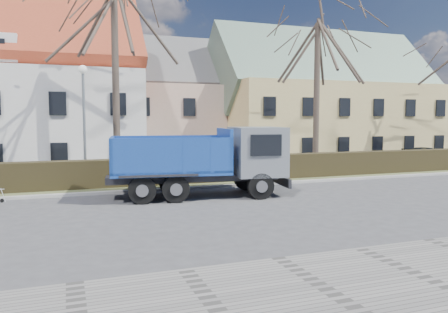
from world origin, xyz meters
name	(u,v)px	position (x,y,z in m)	size (l,w,h in m)	color
ground	(201,210)	(0.00, 0.00, 0.00)	(120.00, 120.00, 0.00)	#414144
sidewalk_near	(342,301)	(0.00, -8.50, 0.04)	(80.00, 5.00, 0.08)	gray
curb_far	(172,189)	(0.00, 4.60, 0.06)	(80.00, 0.30, 0.12)	#A7A5A0
grass_strip	(165,184)	(0.00, 6.20, 0.05)	(80.00, 3.00, 0.10)	#4F5731
hedge	(165,173)	(0.00, 6.00, 0.65)	(60.00, 0.90, 1.30)	black
building_pink	(176,110)	(4.00, 20.00, 4.00)	(10.80, 8.80, 8.00)	tan
building_yellow	(324,107)	(16.00, 17.00, 4.25)	(18.80, 10.80, 8.50)	#D4BC74
tree_1	(115,59)	(-2.00, 8.50, 6.33)	(9.20, 9.20, 12.65)	#45392F
tree_2	(317,82)	(10.00, 8.50, 5.50)	(8.00, 8.00, 11.00)	#45392F
dump_truck	(193,161)	(0.47, 2.65, 1.51)	(7.55, 2.81, 3.02)	navy
streetlight	(84,126)	(-3.67, 7.00, 2.93)	(0.46, 0.46, 5.86)	gray
parked_car_b	(425,155)	(20.00, 9.78, 0.61)	(1.70, 4.18, 1.21)	black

